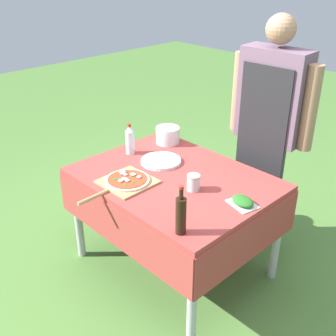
{
  "coord_description": "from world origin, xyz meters",
  "views": [
    {
      "loc": [
        1.69,
        -1.68,
        2.02
      ],
      "look_at": [
        -0.06,
        0.0,
        0.77
      ],
      "focal_mm": 45.0,
      "sensor_mm": 36.0,
      "label": 1
    }
  ],
  "objects": [
    {
      "name": "water_bottle",
      "position": [
        -0.47,
        0.02,
        0.83
      ],
      "size": [
        0.06,
        0.06,
        0.22
      ],
      "color": "silver",
      "rests_on": "prep_table"
    },
    {
      "name": "pizza_on_peel",
      "position": [
        -0.15,
        -0.28,
        0.74
      ],
      "size": [
        0.31,
        0.53,
        0.06
      ],
      "rotation": [
        0.0,
        0.0,
        0.02
      ],
      "color": "tan",
      "rests_on": "prep_table"
    },
    {
      "name": "ground_plane",
      "position": [
        0.0,
        0.0,
        0.0
      ],
      "size": [
        12.0,
        12.0,
        0.0
      ],
      "primitive_type": "plane",
      "color": "#517F38"
    },
    {
      "name": "sauce_jar",
      "position": [
        0.2,
        -0.03,
        0.77
      ],
      "size": [
        0.08,
        0.08,
        0.1
      ],
      "color": "silver",
      "rests_on": "prep_table"
    },
    {
      "name": "person_cook",
      "position": [
        0.21,
        0.71,
        0.99
      ],
      "size": [
        0.63,
        0.23,
        1.68
      ],
      "rotation": [
        0.0,
        0.0,
        3.21
      ],
      "color": "#4C4C51",
      "rests_on": "ground"
    },
    {
      "name": "plate_stack",
      "position": [
        -0.21,
        0.08,
        0.74
      ],
      "size": [
        0.28,
        0.28,
        0.02
      ],
      "color": "white",
      "rests_on": "prep_table"
    },
    {
      "name": "herb_container",
      "position": [
        0.51,
        0.04,
        0.75
      ],
      "size": [
        0.19,
        0.16,
        0.04
      ],
      "rotation": [
        0.0,
        0.0,
        -0.24
      ],
      "color": "silver",
      "rests_on": "prep_table"
    },
    {
      "name": "prep_table",
      "position": [
        0.0,
        0.0,
        0.63
      ],
      "size": [
        1.25,
        0.96,
        0.73
      ],
      "color": "#A83D38",
      "rests_on": "ground"
    },
    {
      "name": "mixing_tub",
      "position": [
        -0.42,
        0.34,
        0.79
      ],
      "size": [
        0.18,
        0.18,
        0.12
      ],
      "primitive_type": "cylinder",
      "color": "silver",
      "rests_on": "prep_table"
    },
    {
      "name": "oil_bottle",
      "position": [
        0.45,
        -0.4,
        0.84
      ],
      "size": [
        0.06,
        0.06,
        0.28
      ],
      "color": "black",
      "rests_on": "prep_table"
    }
  ]
}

